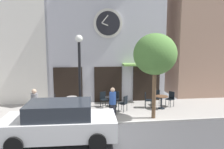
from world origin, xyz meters
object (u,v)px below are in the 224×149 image
(cafe_chair_facing_street, at_px, (147,99))
(pedestrian_blue, at_px, (113,104))
(cafe_chair_facing_wall, at_px, (57,101))
(cafe_chair_by_entrance, at_px, (104,98))
(cafe_chair_right_end, at_px, (115,98))
(pedestrian_grey, at_px, (35,106))
(cafe_chair_curbside, at_px, (171,98))
(cafe_chair_left_end, at_px, (113,105))
(street_lamp, at_px, (80,77))
(cafe_chair_outer, at_px, (157,96))
(street_tree, at_px, (155,55))
(cafe_table_near_door, at_px, (72,101))
(cafe_table_leftmost, at_px, (111,101))
(cafe_chair_near_tree, at_px, (124,102))
(cafe_table_center_left, at_px, (162,99))
(parked_car_white, at_px, (60,122))

(cafe_chair_facing_street, bearing_deg, pedestrian_blue, -138.96)
(cafe_chair_facing_street, bearing_deg, cafe_chair_facing_wall, 178.35)
(cafe_chair_by_entrance, relative_size, cafe_chair_facing_street, 1.00)
(cafe_chair_right_end, bearing_deg, pedestrian_grey, -150.04)
(cafe_chair_curbside, distance_m, cafe_chair_left_end, 3.87)
(cafe_chair_facing_wall, distance_m, pedestrian_blue, 3.66)
(street_lamp, height_order, cafe_chair_facing_wall, street_lamp)
(cafe_chair_by_entrance, xyz_separation_m, cafe_chair_outer, (3.34, 0.05, 0.00))
(cafe_chair_outer, distance_m, cafe_chair_facing_street, 0.98)
(street_tree, relative_size, cafe_table_near_door, 5.60)
(street_tree, bearing_deg, cafe_chair_facing_wall, 158.70)
(cafe_table_leftmost, distance_m, cafe_chair_curbside, 3.71)
(cafe_table_leftmost, bearing_deg, cafe_chair_right_end, 62.71)
(street_lamp, distance_m, cafe_table_near_door, 2.21)
(pedestrian_blue, bearing_deg, cafe_chair_curbside, 28.89)
(cafe_chair_curbside, relative_size, cafe_chair_left_end, 1.00)
(cafe_chair_right_end, distance_m, cafe_chair_near_tree, 1.19)
(cafe_table_leftmost, relative_size, cafe_chair_outer, 0.85)
(street_tree, relative_size, cafe_chair_left_end, 4.75)
(cafe_chair_by_entrance, xyz_separation_m, cafe_chair_near_tree, (1.05, -1.11, 0.00))
(street_lamp, xyz_separation_m, pedestrian_blue, (1.57, -0.73, -1.27))
(cafe_chair_outer, bearing_deg, cafe_chair_facing_wall, -176.18)
(cafe_chair_facing_wall, xyz_separation_m, pedestrian_blue, (2.93, -2.16, 0.33))
(cafe_table_center_left, height_order, cafe_chair_by_entrance, cafe_chair_by_entrance)
(cafe_table_near_door, bearing_deg, street_tree, -24.66)
(cafe_chair_facing_wall, bearing_deg, cafe_chair_left_end, -21.38)
(cafe_chair_facing_street, bearing_deg, cafe_table_leftmost, -174.74)
(cafe_chair_right_end, height_order, cafe_chair_near_tree, same)
(cafe_chair_by_entrance, height_order, parked_car_white, parked_car_white)
(cafe_chair_curbside, xyz_separation_m, cafe_chair_by_entrance, (-4.05, 0.41, 0.00))
(pedestrian_blue, bearing_deg, cafe_chair_right_end, 78.85)
(street_lamp, height_order, cafe_table_center_left, street_lamp)
(cafe_table_center_left, xyz_separation_m, cafe_chair_right_end, (-2.60, 0.85, -0.02))
(pedestrian_blue, relative_size, parked_car_white, 0.38)
(cafe_chair_near_tree, distance_m, pedestrian_blue, 1.67)
(cafe_chair_curbside, relative_size, cafe_chair_near_tree, 1.00)
(cafe_table_leftmost, xyz_separation_m, cafe_chair_facing_street, (2.19, 0.20, 0.01))
(street_lamp, distance_m, cafe_chair_near_tree, 2.96)
(cafe_chair_right_end, height_order, cafe_chair_facing_wall, same)
(street_lamp, bearing_deg, cafe_table_near_door, 110.22)
(street_tree, relative_size, cafe_chair_by_entrance, 4.75)
(cafe_chair_by_entrance, relative_size, pedestrian_grey, 0.54)
(cafe_table_center_left, distance_m, cafe_chair_left_end, 3.07)
(street_lamp, distance_m, cafe_chair_outer, 5.28)
(cafe_chair_facing_street, relative_size, pedestrian_grey, 0.54)
(cafe_table_leftmost, height_order, cafe_chair_facing_street, cafe_chair_facing_street)
(street_lamp, bearing_deg, cafe_chair_left_end, 7.94)
(cafe_table_near_door, bearing_deg, street_lamp, -69.78)
(cafe_table_center_left, distance_m, cafe_chair_outer, 0.86)
(cafe_chair_right_end, relative_size, parked_car_white, 0.21)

